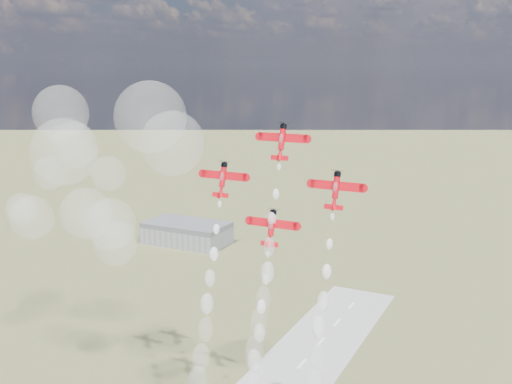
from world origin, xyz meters
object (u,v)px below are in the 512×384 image
Objects in this scene: hangar at (187,233)px; plane_slot at (272,227)px; plane_right at (336,189)px; plane_left at (223,179)px; plane_lead at (282,141)px.

plane_slot is (131.38, -162.04, 59.66)m from hangar.
plane_right is 1.00× the size of plane_slot.
plane_left is at bearing 180.00° from plane_right.
plane_lead is 19.56m from plane_right.
plane_lead is (131.38, -156.02, 81.27)m from hangar.
plane_right is (16.03, -3.01, -10.81)m from plane_lead.
plane_lead is at bearing 169.36° from plane_right.
plane_right is at bearing -47.17° from hangar.
hangar is 3.66× the size of plane_lead.
plane_lead is at bearing -49.90° from hangar.
plane_right reaches higher than plane_slot.
hangar is at bearing 125.95° from plane_left.
plane_left is 1.00× the size of plane_slot.
plane_lead is 1.00× the size of plane_right.
plane_slot is at bearing -169.36° from plane_right.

